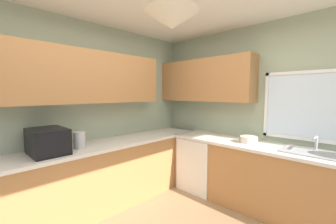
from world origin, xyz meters
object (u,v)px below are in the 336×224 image
kettle (79,140)px  sink_assembly (313,153)px  dishwasher (202,163)px  bowl (248,139)px  microwave (48,141)px

kettle → sink_assembly: (2.15, 1.78, -0.10)m
dishwasher → bowl: bearing=2.3°
bowl → microwave: bearing=-123.7°
kettle → bowl: kettle is taller
sink_assembly → dishwasher: bearing=-178.6°
microwave → bowl: (1.42, 2.13, -0.10)m
sink_assembly → microwave: bearing=-135.6°
microwave → bowl: microwave is taller
dishwasher → kettle: kettle is taller
dishwasher → sink_assembly: 1.59m
kettle → bowl: size_ratio=0.89×
kettle → sink_assembly: kettle is taller
microwave → bowl: bearing=56.3°
sink_assembly → bowl: size_ratio=2.74×
dishwasher → bowl: 0.92m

